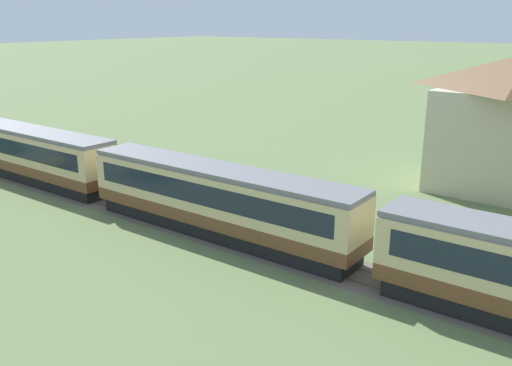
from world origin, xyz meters
TOP-DOWN VIEW (x-y plane):
  - passenger_train at (-25.72, -0.85)m, footprint 99.65×3.07m
  - railway_track at (-29.17, -0.85)m, footprint 166.36×3.60m

SIDE VIEW (x-z plane):
  - railway_track at x=-29.17m, z-range -0.01..0.03m
  - passenger_train at x=-25.72m, z-range 0.23..4.48m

